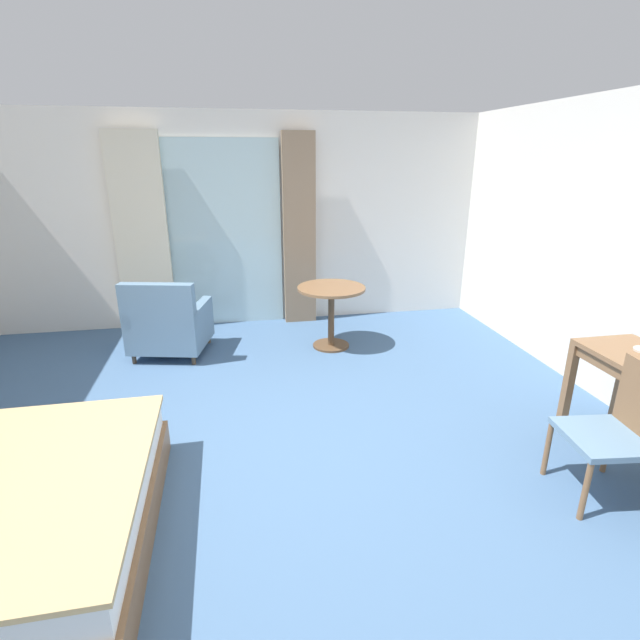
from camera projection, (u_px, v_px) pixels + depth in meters
The scene contains 8 objects.
ground at pixel (267, 463), 3.44m from camera, with size 6.61×6.77×0.10m, color #426084.
wall_back at pixel (244, 221), 5.91m from camera, with size 6.21×0.12×2.57m, color silver.
balcony_glass_door at pixel (223, 235), 5.84m from camera, with size 1.43×0.02×2.26m, color silver.
curtain_panel_left at pixel (142, 236), 5.57m from camera, with size 0.60×0.10×2.34m, color beige.
curtain_panel_right at pixel (299, 231), 5.89m from camera, with size 0.40×0.10×2.34m, color #897056.
desk_chair at pixel (620, 427), 2.91m from camera, with size 0.51×0.52×0.88m.
armchair_by_window at pixel (169, 325), 5.09m from camera, with size 0.89×0.86×0.86m.
round_cafe_table at pixel (331, 302), 5.25m from camera, with size 0.75×0.75×0.70m.
Camera 1 is at (-0.15, -2.93, 2.06)m, focal length 26.69 mm.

